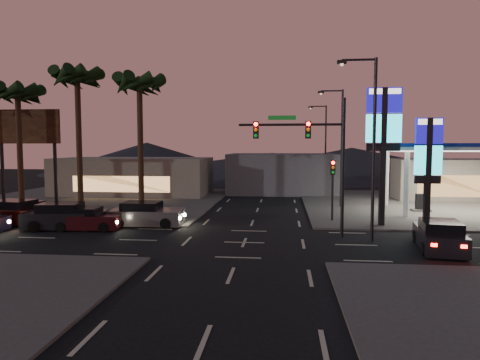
# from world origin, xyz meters

# --- Properties ---
(ground) EXTENTS (140.00, 140.00, 0.00)m
(ground) POSITION_xyz_m (0.00, 0.00, 0.00)
(ground) COLOR black
(ground) RESTS_ON ground
(corner_lot_ne) EXTENTS (24.00, 24.00, 0.12)m
(corner_lot_ne) POSITION_xyz_m (16.00, 16.00, 0.06)
(corner_lot_ne) COLOR #47443F
(corner_lot_ne) RESTS_ON ground
(corner_lot_nw) EXTENTS (24.00, 24.00, 0.12)m
(corner_lot_nw) POSITION_xyz_m (-16.00, 16.00, 0.06)
(corner_lot_nw) COLOR #47443F
(corner_lot_nw) RESTS_ON ground
(gas_station) EXTENTS (12.20, 8.20, 5.47)m
(gas_station) POSITION_xyz_m (16.00, 12.00, 5.08)
(gas_station) COLOR silver
(gas_station) RESTS_ON ground
(convenience_store) EXTENTS (10.00, 6.00, 4.00)m
(convenience_store) POSITION_xyz_m (18.00, 21.00, 2.00)
(convenience_store) COLOR #726B5B
(convenience_store) RESTS_ON ground
(pylon_sign_tall) EXTENTS (2.20, 0.35, 9.00)m
(pylon_sign_tall) POSITION_xyz_m (8.50, 5.50, 6.39)
(pylon_sign_tall) COLOR black
(pylon_sign_tall) RESTS_ON ground
(pylon_sign_short) EXTENTS (1.60, 0.35, 7.00)m
(pylon_sign_short) POSITION_xyz_m (11.00, 4.50, 4.66)
(pylon_sign_short) COLOR black
(pylon_sign_short) RESTS_ON ground
(traffic_signal_mast) EXTENTS (6.10, 0.39, 8.00)m
(traffic_signal_mast) POSITION_xyz_m (3.76, 1.99, 5.23)
(traffic_signal_mast) COLOR black
(traffic_signal_mast) RESTS_ON ground
(pedestal_signal) EXTENTS (0.32, 0.39, 4.30)m
(pedestal_signal) POSITION_xyz_m (5.50, 6.98, 2.92)
(pedestal_signal) COLOR black
(pedestal_signal) RESTS_ON ground
(streetlight_near) EXTENTS (2.14, 0.25, 10.00)m
(streetlight_near) POSITION_xyz_m (6.79, 1.00, 5.72)
(streetlight_near) COLOR black
(streetlight_near) RESTS_ON ground
(streetlight_mid) EXTENTS (2.14, 0.25, 10.00)m
(streetlight_mid) POSITION_xyz_m (6.79, 14.00, 5.72)
(streetlight_mid) COLOR black
(streetlight_mid) RESTS_ON ground
(streetlight_far) EXTENTS (2.14, 0.25, 10.00)m
(streetlight_far) POSITION_xyz_m (6.79, 28.00, 5.72)
(streetlight_far) COLOR black
(streetlight_far) RESTS_ON ground
(palm_a) EXTENTS (4.41, 4.41, 10.86)m
(palm_a) POSITION_xyz_m (-9.00, 9.50, 9.43)
(palm_a) COLOR black
(palm_a) RESTS_ON ground
(palm_b) EXTENTS (4.41, 4.41, 11.46)m
(palm_b) POSITION_xyz_m (-14.00, 9.50, 9.97)
(palm_b) COLOR black
(palm_b) RESTS_ON ground
(palm_c) EXTENTS (4.41, 4.41, 10.26)m
(palm_c) POSITION_xyz_m (-19.00, 9.50, 8.88)
(palm_c) COLOR black
(palm_c) RESTS_ON ground
(billboard) EXTENTS (6.00, 0.30, 8.50)m
(billboard) POSITION_xyz_m (-20.50, 13.00, 6.33)
(billboard) COLOR black
(billboard) RESTS_ON ground
(building_far_west) EXTENTS (16.00, 8.00, 4.00)m
(building_far_west) POSITION_xyz_m (-14.00, 22.00, 2.00)
(building_far_west) COLOR #726B5B
(building_far_west) RESTS_ON ground
(building_far_mid) EXTENTS (12.00, 9.00, 4.40)m
(building_far_mid) POSITION_xyz_m (2.00, 26.00, 2.20)
(building_far_mid) COLOR #4C4C51
(building_far_mid) RESTS_ON ground
(hill_left) EXTENTS (40.00, 40.00, 6.00)m
(hill_left) POSITION_xyz_m (-25.00, 60.00, 3.00)
(hill_left) COLOR black
(hill_left) RESTS_ON ground
(hill_right) EXTENTS (50.00, 50.00, 5.00)m
(hill_right) POSITION_xyz_m (15.00, 60.00, 2.50)
(hill_right) COLOR black
(hill_right) RESTS_ON ground
(hill_center) EXTENTS (60.00, 60.00, 4.00)m
(hill_center) POSITION_xyz_m (0.00, 60.00, 2.00)
(hill_center) COLOR black
(hill_center) RESTS_ON ground
(car_lane_a_front) EXTENTS (5.28, 2.67, 1.66)m
(car_lane_a_front) POSITION_xyz_m (-11.72, 2.70, 0.77)
(car_lane_a_front) COLOR black
(car_lane_a_front) RESTS_ON ground
(car_lane_a_mid) EXTENTS (4.41, 2.04, 1.41)m
(car_lane_a_mid) POSITION_xyz_m (-10.28, 2.66, 0.65)
(car_lane_a_mid) COLOR black
(car_lane_a_mid) RESTS_ON ground
(car_lane_b_front) EXTENTS (4.93, 2.12, 1.60)m
(car_lane_b_front) POSITION_xyz_m (-6.94, 4.24, 0.74)
(car_lane_b_front) COLOR #545457
(car_lane_b_front) RESTS_ON ground
(car_lane_b_mid) EXTENTS (4.47, 2.14, 1.42)m
(car_lane_b_mid) POSITION_xyz_m (-15.59, 4.95, 0.66)
(car_lane_b_mid) COLOR black
(car_lane_b_mid) RESTS_ON ground
(car_lane_b_rear) EXTENTS (5.18, 2.60, 1.64)m
(car_lane_b_rear) POSITION_xyz_m (-15.74, 3.93, 0.76)
(car_lane_b_rear) COLOR black
(car_lane_b_rear) RESTS_ON ground
(suv_station) EXTENTS (2.61, 4.85, 1.54)m
(suv_station) POSITION_xyz_m (9.99, -0.69, 0.72)
(suv_station) COLOR black
(suv_station) RESTS_ON ground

